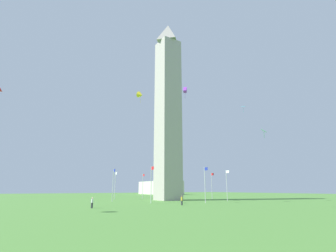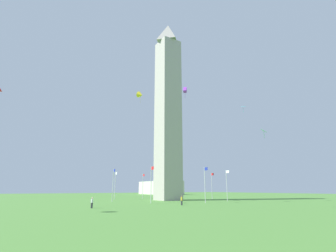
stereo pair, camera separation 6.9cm
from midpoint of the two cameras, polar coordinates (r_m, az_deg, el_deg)
ground_plane at (r=67.74m, az=-0.03°, el=-16.40°), size 260.00×260.00×0.00m
obelisk_monument at (r=71.45m, az=-0.03°, el=4.70°), size 5.66×5.66×51.50m
flagpole_n at (r=55.47m, az=8.32°, el=-12.54°), size 1.12×0.14×7.46m
flagpole_ne at (r=65.81m, az=13.08°, el=-12.54°), size 1.12×0.14×7.46m
flagpole_e at (r=76.54m, az=9.82°, el=-12.85°), size 1.12×0.14×7.46m
flagpole_se at (r=82.25m, az=2.48°, el=-13.10°), size 1.12×0.14×7.46m
flagpole_s at (r=80.75m, az=-5.71°, el=-13.03°), size 1.12×0.14×7.46m
flagpole_sw at (r=72.58m, az=-11.85°, el=-12.70°), size 1.12×0.14×7.46m
flagpole_w at (r=61.15m, az=-12.31°, el=-12.49°), size 1.12×0.14×7.46m
flagpole_nw at (r=53.22m, az=-3.82°, el=-12.60°), size 1.12×0.14×7.46m
person_yellow_shirt at (r=47.58m, az=3.08°, el=-16.42°), size 0.32×0.32×1.64m
person_white_shirt at (r=41.95m, az=-16.78°, el=-16.22°), size 0.32×0.32×1.62m
kite_cyan_diamond at (r=65.99m, az=16.54°, el=4.16°), size 1.48×1.48×1.71m
kite_yellow_delta at (r=64.02m, az=-6.25°, el=6.99°), size 2.30×2.11×3.14m
kite_purple_box at (r=60.11m, az=3.84°, el=8.10°), size 1.48×1.45×2.82m
kite_green_diamond at (r=43.58m, az=20.73°, el=-1.09°), size 1.01×1.08×1.46m
distant_building at (r=141.47m, az=-1.83°, el=-13.75°), size 28.66×12.03×6.85m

